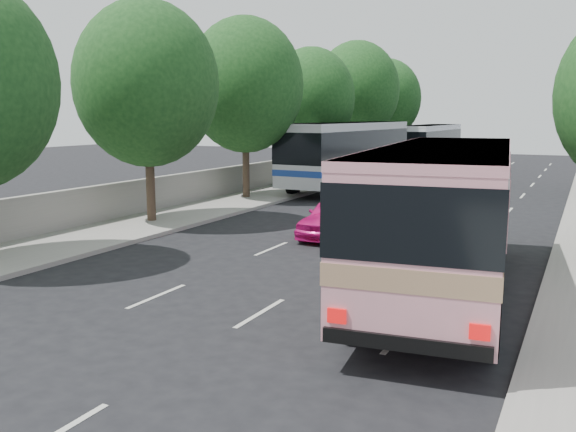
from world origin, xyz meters
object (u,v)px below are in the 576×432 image
Objects in this scene: pink_bus at (444,203)px; tour_coach_front at (348,149)px; pink_taxi at (337,216)px; white_pickup at (380,189)px; tour_coach_rear at (429,143)px.

pink_bus is 0.88× the size of tour_coach_front.
pink_taxi reaches higher than white_pickup.
tour_coach_front is at bearing -93.61° from tour_coach_rear.
white_pickup is 0.37× the size of tour_coach_front.
white_pickup is (-6.27, 14.44, -1.56)m from pink_bus.
tour_coach_front is at bearing 108.85° from pink_taxi.
pink_bus is at bearing -60.79° from white_pickup.
tour_coach_front reaches higher than tour_coach_rear.
white_pickup is at bearing -82.29° from tour_coach_rear.
tour_coach_front reaches higher than white_pickup.
pink_taxi is at bearing -76.30° from white_pickup.
tour_coach_rear is at bearing 102.69° from white_pickup.
pink_taxi is 9.04m from white_pickup.
pink_taxi is 0.88× the size of white_pickup.
tour_coach_rear is at bearing 96.83° from pink_taxi.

